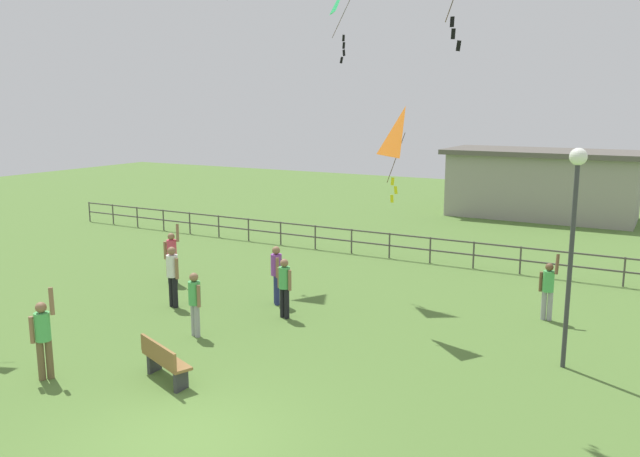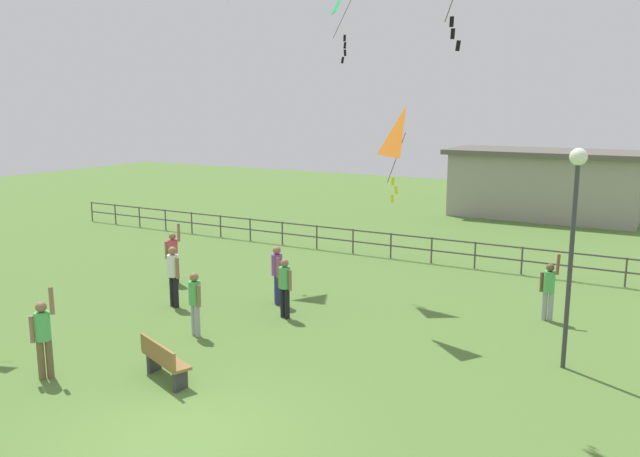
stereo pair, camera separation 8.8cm
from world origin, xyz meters
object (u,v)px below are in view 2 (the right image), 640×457
Objects in this scene: person_1 at (173,272)px; person_0 at (285,284)px; park_bench at (163,360)px; person_2 at (549,287)px; person_4 at (173,254)px; person_5 at (43,334)px; person_7 at (277,271)px; lamppost at (574,212)px; kite_7 at (405,135)px; person_6 at (195,300)px.

person_0 is at bearing 12.52° from person_1.
park_bench is 4.65m from person_0.
person_4 is (-11.03, -2.10, 0.06)m from person_2.
person_7 is at bearing 78.27° from person_5.
lamppost is 8.28m from person_7.
person_7 is at bearing 98.65° from park_bench.
person_0 is 0.89× the size of person_2.
person_7 is (-6.97, -2.31, 0.06)m from person_2.
lamppost is 2.43× the size of person_5.
kite_7 is at bearing 165.58° from lamppost.
park_bench is 0.79× the size of person_5.
person_4 is (-4.90, 5.74, 0.50)m from park_bench.
person_7 is 5.34m from kite_7.
kite_7 is (-3.33, -1.98, 3.95)m from person_2.
park_bench is 7.85m from kite_7.
person_0 is 0.83× the size of person_5.
person_2 is at bearing 46.97° from person_5.
lamppost is 8.90m from person_6.
person_2 is at bearing 36.77° from person_6.
person_2 is at bearing 18.31° from person_7.
person_1 is 1.08× the size of person_6.
park_bench is at bearing -145.83° from lamppost.
person_5 reaches higher than park_bench.
person_0 is 5.02m from person_4.
person_6 is (-8.20, -2.39, -2.49)m from lamppost.
person_6 is at bearing -95.93° from person_7.
person_1 is 10.16m from person_2.
person_1 is 1.03× the size of person_7.
person_0 is 6.15m from person_5.
park_bench is 2.70m from person_6.
kite_7 is (5.02, 6.97, 3.89)m from person_5.
lamppost is at bearing -4.62° from person_4.
person_6 is (-1.17, -2.24, -0.01)m from person_0.
person_2 reaches higher than person_1.
person_5 is 1.15× the size of person_7.
person_5 reaches higher than person_2.
kite_7 is (7.70, 0.12, 3.90)m from person_4.
lamppost is at bearing -5.51° from person_7.
lamppost reaches higher than person_2.
kite_7 reaches higher than person_4.
kite_7 is (-4.23, 1.09, 1.45)m from lamppost.
person_2 is (6.13, 7.84, 0.45)m from park_bench.
person_0 is at bearing 62.48° from person_6.
person_5 is 0.82× the size of kite_7.
person_5 is 9.43m from kite_7.
person_2 is (9.36, 3.93, -0.09)m from person_1.
person_1 is at bearing -175.18° from lamppost.
person_4 is at bearing 177.10° from person_7.
park_bench is 0.65× the size of kite_7.
person_2 is at bearing 30.74° from kite_7.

